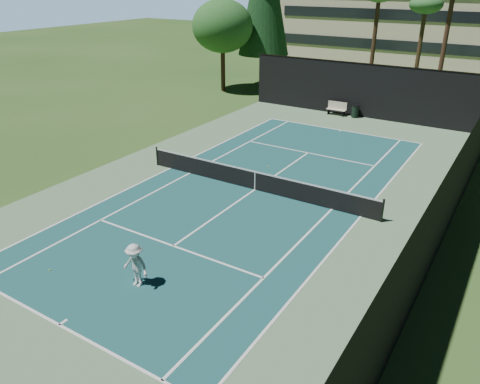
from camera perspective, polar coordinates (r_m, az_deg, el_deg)
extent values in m
plane|color=#2E511E|center=(23.52, 1.81, 0.25)|extent=(160.00, 160.00, 0.00)
cube|color=#5E825B|center=(23.52, 1.81, 0.26)|extent=(18.00, 32.00, 0.01)
cube|color=#195051|center=(23.52, 1.81, 0.28)|extent=(10.97, 23.77, 0.01)
cube|color=white|center=(15.92, -21.18, -14.88)|extent=(10.97, 0.10, 0.01)
cube|color=white|center=(33.69, 12.18, 7.39)|extent=(10.97, 0.10, 0.01)
cube|color=white|center=(18.89, -8.12, -6.52)|extent=(8.23, 0.10, 0.01)
cube|color=white|center=(28.83, 8.28, 4.75)|extent=(8.23, 0.10, 0.01)
cube|color=white|center=(26.47, -8.50, 2.90)|extent=(0.10, 23.77, 0.01)
cube|color=white|center=(21.57, 14.50, -2.91)|extent=(0.10, 23.77, 0.01)
cube|color=white|center=(25.66, -6.15, 2.31)|extent=(0.10, 23.77, 0.01)
cube|color=white|center=(21.95, 11.13, -2.07)|extent=(0.10, 23.77, 0.01)
cube|color=white|center=(23.52, 1.81, 0.30)|extent=(0.10, 12.80, 0.01)
cube|color=white|center=(15.99, -20.75, -14.62)|extent=(0.10, 0.30, 0.01)
cube|color=white|center=(33.55, 12.09, 7.32)|extent=(0.10, 0.30, 0.01)
cylinder|color=black|center=(26.86, -10.07, 4.32)|extent=(0.10, 0.10, 1.10)
cylinder|color=black|center=(21.13, 16.98, -2.21)|extent=(0.10, 0.10, 1.10)
cube|color=black|center=(23.32, 1.83, 1.37)|extent=(12.80, 0.02, 0.92)
cube|color=white|center=(23.13, 1.84, 2.47)|extent=(12.80, 0.04, 0.07)
cube|color=white|center=(23.32, 1.83, 1.37)|extent=(0.05, 0.03, 0.92)
cube|color=black|center=(36.98, 14.78, 11.84)|extent=(18.00, 0.04, 4.00)
cube|color=black|center=(20.16, 24.54, -0.21)|extent=(0.04, 32.00, 4.00)
cube|color=black|center=(28.15, -14.30, 7.99)|extent=(0.04, 32.00, 4.00)
cube|color=black|center=(36.62, 15.12, 14.88)|extent=(18.00, 0.06, 0.06)
imported|color=silver|center=(16.48, -12.64, -8.73)|extent=(1.06, 0.62, 1.63)
sphere|color=#C4E233|center=(18.60, -22.17, -8.80)|extent=(0.07, 0.07, 0.07)
sphere|color=#D7EB35|center=(25.56, 0.51, 2.41)|extent=(0.07, 0.07, 0.07)
sphere|color=#D1F637|center=(26.42, 3.47, 3.12)|extent=(0.07, 0.07, 0.07)
sphere|color=#CAD12F|center=(29.36, -2.56, 5.38)|extent=(0.06, 0.06, 0.06)
cube|color=beige|center=(37.37, 11.65, 9.82)|extent=(1.50, 0.45, 0.05)
cube|color=beige|center=(37.48, 11.80, 10.32)|extent=(1.50, 0.06, 0.55)
cube|color=black|center=(37.64, 10.76, 9.62)|extent=(0.06, 0.40, 0.42)
cube|color=black|center=(37.24, 12.48, 9.31)|extent=(0.06, 0.40, 0.42)
cylinder|color=black|center=(37.06, 13.85, 9.49)|extent=(0.52, 0.52, 0.90)
cylinder|color=black|center=(36.95, 13.92, 10.19)|extent=(0.56, 0.56, 0.05)
cylinder|color=#43311D|center=(47.15, 2.82, 14.98)|extent=(0.50, 0.50, 3.60)
cylinder|color=#402A1B|center=(44.74, 15.97, 16.80)|extent=(0.36, 0.36, 8.55)
cylinder|color=#45311D|center=(45.87, 20.98, 15.76)|extent=(0.36, 0.36, 7.65)
ellipsoid|color=#2B5F2A|center=(45.53, 21.75, 20.48)|extent=(2.80, 2.80, 1.54)
cylinder|color=#462C1E|center=(42.40, 23.59, 15.67)|extent=(0.36, 0.36, 9.00)
cylinder|color=#492D1F|center=(44.81, -2.08, 14.58)|extent=(0.40, 0.40, 3.74)
ellipsoid|color=#275F25|center=(44.29, -2.16, 19.56)|extent=(5.44, 5.44, 4.62)
cube|color=beige|center=(65.67, 23.71, 17.76)|extent=(40.00, 12.00, 8.00)
cube|color=black|center=(59.91, 22.38, 15.92)|extent=(38.00, 0.15, 1.20)
cube|color=black|center=(59.59, 22.93, 19.12)|extent=(38.00, 0.15, 1.20)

